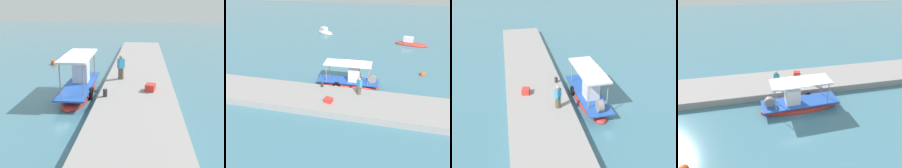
{
  "view_description": "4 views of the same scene",
  "coord_description": "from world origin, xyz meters",
  "views": [
    {
      "loc": [
        -16.22,
        -4.3,
        5.56
      ],
      "look_at": [
        -0.62,
        -2.47,
        0.72
      ],
      "focal_mm": 43.02,
      "sensor_mm": 36.0,
      "label": 1
    },
    {
      "loc": [
        2.92,
        -19.43,
        10.46
      ],
      "look_at": [
        -1.09,
        -2.18,
        1.01
      ],
      "focal_mm": 34.56,
      "sensor_mm": 36.0,
      "label": 2
    },
    {
      "loc": [
        15.79,
        -5.69,
        10.23
      ],
      "look_at": [
        -0.97,
        -2.06,
        1.26
      ],
      "focal_mm": 43.32,
      "sensor_mm": 36.0,
      "label": 3
    },
    {
      "loc": [
        2.82,
        11.59,
        9.5
      ],
      "look_at": [
        -0.12,
        -2.44,
        1.1
      ],
      "focal_mm": 30.66,
      "sensor_mm": 36.0,
      "label": 4
    }
  ],
  "objects": [
    {
      "name": "moored_boat_near",
      "position": [
        -8.42,
        18.83,
        0.19
      ],
      "size": [
        3.95,
        3.65,
        1.27
      ],
      "color": "white",
      "rests_on": "ground_plane"
    },
    {
      "name": "ground_plane",
      "position": [
        0.0,
        0.0,
        0.0
      ],
      "size": [
        120.0,
        120.0,
        0.0
      ],
      "primitive_type": "plane",
      "color": "teal"
    },
    {
      "name": "moored_boat_mid",
      "position": [
        6.59,
        14.89,
        0.23
      ],
      "size": [
        5.15,
        2.53,
        1.48
      ],
      "color": "#BE352F",
      "rests_on": "ground_plane"
    },
    {
      "name": "marker_buoy",
      "position": [
        7.2,
        3.85,
        0.12
      ],
      "size": [
        0.59,
        0.59,
        0.59
      ],
      "color": "#ED521B",
      "rests_on": "ground_plane"
    },
    {
      "name": "mooring_bollard",
      "position": [
        -2.6,
        -2.33,
        0.82
      ],
      "size": [
        0.24,
        0.24,
        0.41
      ],
      "primitive_type": "cylinder",
      "color": "#2D2D33",
      "rests_on": "dock_quay"
    },
    {
      "name": "main_fishing_boat",
      "position": [
        -0.4,
        -0.41,
        0.43
      ],
      "size": [
        6.43,
        1.96,
        2.83
      ],
      "color": "red",
      "rests_on": "ground_plane"
    },
    {
      "name": "cargo_crate",
      "position": [
        -1.31,
        -4.79,
        0.82
      ],
      "size": [
        0.75,
        0.66,
        0.4
      ],
      "primitive_type": "cube",
      "rotation": [
        0.0,
        0.0,
        2.9
      ],
      "color": "red",
      "rests_on": "dock_quay"
    },
    {
      "name": "dock_quay",
      "position": [
        0.0,
        -4.05,
        0.31
      ],
      "size": [
        36.0,
        4.26,
        0.62
      ],
      "primitive_type": "cube",
      "color": "gray",
      "rests_on": "ground_plane"
    },
    {
      "name": "fisherman_near_bollard",
      "position": [
        0.98,
        -2.88,
        1.35
      ],
      "size": [
        0.51,
        0.51,
        1.61
      ],
      "color": "brown",
      "rests_on": "dock_quay"
    }
  ]
}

